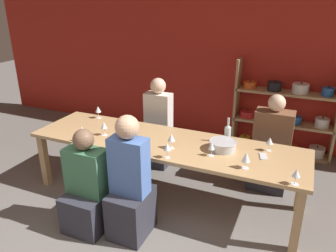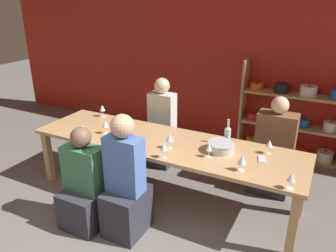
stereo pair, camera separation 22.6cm
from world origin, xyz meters
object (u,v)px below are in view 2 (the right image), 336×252
wine_glass_empty_d (164,147)px  cell_phone (262,159)px  wine_glass_empty_c (291,178)px  shelf_unit (292,121)px  wine_glass_empty_a (170,138)px  wine_glass_white_b (102,108)px  wine_glass_red_c (105,124)px  mixing_bowl (221,146)px  wine_glass_red_b (209,148)px  person_near_a (86,190)px  person_far_a (273,156)px  person_far_b (162,132)px  wine_glass_red_a (83,129)px  person_near_b (126,190)px  wine_bottle_green (227,134)px  dining_table (164,147)px  wine_glass_empty_b (269,144)px  wine_glass_white_a (242,160)px

wine_glass_empty_d → cell_phone: size_ratio=1.01×
wine_glass_empty_c → shelf_unit: bearing=96.8°
wine_glass_empty_a → wine_glass_white_b: size_ratio=1.01×
wine_glass_white_b → wine_glass_empty_d: bearing=-28.0°
wine_glass_empty_d → wine_glass_red_c: bearing=165.3°
mixing_bowl → wine_glass_red_b: wine_glass_red_b is taller
mixing_bowl → wine_glass_red_c: 1.40m
person_near_a → person_far_a: 2.27m
wine_glass_empty_a → person_far_b: (-0.58, 0.91, -0.38)m
wine_glass_red_a → person_near_b: bearing=-23.9°
cell_phone → mixing_bowl: bearing=179.8°
person_near_b → wine_bottle_green: bearing=54.9°
wine_glass_red_b → wine_glass_white_b: bearing=164.4°
wine_bottle_green → wine_glass_empty_c: bearing=-40.1°
wine_glass_empty_c → person_near_a: 2.01m
wine_glass_empty_d → person_near_a: (-0.69, -0.43, -0.46)m
dining_table → wine_glass_empty_b: 1.16m
person_near_a → person_far_b: bearing=87.9°
wine_glass_empty_c → wine_glass_red_c: bearing=173.1°
shelf_unit → cell_phone: bearing=-92.2°
wine_glass_empty_a → person_far_b: 1.14m
shelf_unit → person_far_b: (-1.60, -1.04, -0.10)m
shelf_unit → wine_glass_red_b: bearing=-106.2°
dining_table → wine_glass_empty_b: (1.12, 0.22, 0.18)m
wine_glass_empty_c → person_near_b: (-1.46, -0.35, -0.35)m
wine_glass_red_c → wine_glass_empty_c: bearing=-6.9°
mixing_bowl → wine_glass_empty_a: bearing=-160.5°
wine_glass_red_b → wine_glass_red_c: size_ratio=0.92×
wine_glass_empty_a → wine_glass_white_a: 0.83m
wine_bottle_green → person_far_a: (0.44, 0.56, -0.42)m
wine_bottle_green → wine_glass_empty_d: 0.78m
wine_glass_empty_c → person_far_b: bearing=148.2°
wine_glass_empty_a → wine_glass_empty_b: size_ratio=1.08×
wine_glass_red_a → wine_glass_white_a: wine_glass_red_a is taller
wine_glass_white_b → cell_phone: 2.24m
wine_glass_red_c → wine_glass_white_b: wine_glass_white_b is taller
wine_glass_red_c → wine_glass_white_b: size_ratio=0.99×
wine_glass_red_c → cell_phone: 1.83m
cell_phone → person_far_b: (-1.53, 0.72, -0.27)m
wine_glass_red_b → wine_glass_empty_d: bearing=-150.9°
wine_glass_red_a → wine_glass_empty_a: size_ratio=1.08×
wine_glass_empty_a → cell_phone: 0.97m
wine_glass_empty_c → wine_glass_empty_d: bearing=179.1°
wine_glass_red_b → wine_glass_empty_a: bearing=179.5°
wine_glass_red_b → person_near_a: person_near_a is taller
wine_glass_white_b → wine_glass_red_b: bearing=-15.6°
wine_glass_red_c → person_near_a: person_near_a is taller
wine_glass_red_a → wine_glass_red_b: wine_glass_red_a is taller
wine_bottle_green → wine_glass_empty_d: wine_bottle_green is taller
dining_table → wine_glass_empty_a: (0.14, -0.13, 0.19)m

